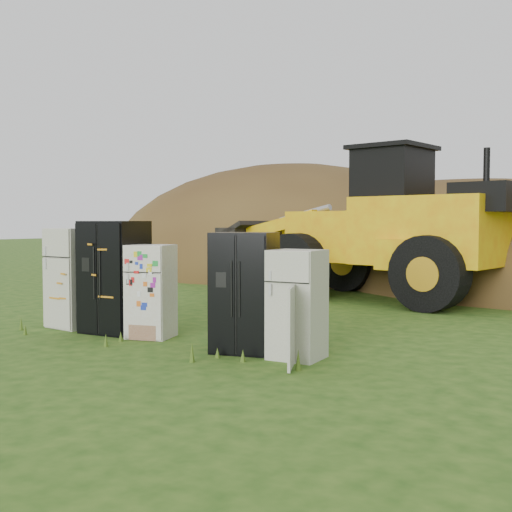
{
  "coord_description": "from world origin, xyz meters",
  "views": [
    {
      "loc": [
        7.04,
        -7.88,
        1.96
      ],
      "look_at": [
        0.21,
        2.0,
        1.33
      ],
      "focal_mm": 45.0,
      "sensor_mm": 36.0,
      "label": 1
    }
  ],
  "objects_px": {
    "fridge_black_side": "(115,277)",
    "fridge_black_right": "(244,292)",
    "fridge_sticker": "(151,291)",
    "wheel_loader": "(358,223)",
    "fridge_leftmost": "(75,278)",
    "fridge_open_door": "(297,304)"
  },
  "relations": [
    {
      "from": "fridge_black_side",
      "to": "wheel_loader",
      "type": "height_order",
      "value": "wheel_loader"
    },
    {
      "from": "fridge_open_door",
      "to": "fridge_black_right",
      "type": "bearing_deg",
      "value": 176.28
    },
    {
      "from": "fridge_leftmost",
      "to": "fridge_black_side",
      "type": "xyz_separation_m",
      "value": [
        1.06,
        0.0,
        0.07
      ]
    },
    {
      "from": "fridge_sticker",
      "to": "wheel_loader",
      "type": "xyz_separation_m",
      "value": [
        0.34,
        7.34,
        1.14
      ]
    },
    {
      "from": "fridge_leftmost",
      "to": "fridge_open_door",
      "type": "bearing_deg",
      "value": 1.88
    },
    {
      "from": "fridge_sticker",
      "to": "wheel_loader",
      "type": "distance_m",
      "value": 7.43
    },
    {
      "from": "fridge_black_side",
      "to": "fridge_black_right",
      "type": "bearing_deg",
      "value": -7.53
    },
    {
      "from": "fridge_sticker",
      "to": "fridge_open_door",
      "type": "height_order",
      "value": "fridge_sticker"
    },
    {
      "from": "fridge_sticker",
      "to": "fridge_open_door",
      "type": "distance_m",
      "value": 2.93
    },
    {
      "from": "wheel_loader",
      "to": "fridge_sticker",
      "type": "bearing_deg",
      "value": -86.76
    },
    {
      "from": "fridge_black_side",
      "to": "fridge_sticker",
      "type": "distance_m",
      "value": 0.9
    },
    {
      "from": "fridge_black_side",
      "to": "fridge_black_right",
      "type": "xyz_separation_m",
      "value": [
        2.9,
        -0.07,
        -0.09
      ]
    },
    {
      "from": "fridge_sticker",
      "to": "fridge_black_right",
      "type": "relative_size",
      "value": 0.87
    },
    {
      "from": "fridge_black_right",
      "to": "fridge_black_side",
      "type": "bearing_deg",
      "value": 161.21
    },
    {
      "from": "fridge_leftmost",
      "to": "fridge_open_door",
      "type": "distance_m",
      "value": 4.87
    },
    {
      "from": "fridge_black_side",
      "to": "fridge_black_right",
      "type": "relative_size",
      "value": 1.1
    },
    {
      "from": "fridge_black_side",
      "to": "fridge_black_right",
      "type": "height_order",
      "value": "fridge_black_side"
    },
    {
      "from": "fridge_open_door",
      "to": "wheel_loader",
      "type": "bearing_deg",
      "value": 103.64
    },
    {
      "from": "fridge_leftmost",
      "to": "fridge_black_right",
      "type": "distance_m",
      "value": 3.96
    },
    {
      "from": "fridge_leftmost",
      "to": "fridge_sticker",
      "type": "xyz_separation_m",
      "value": [
        1.94,
        0.01,
        -0.14
      ]
    },
    {
      "from": "fridge_black_right",
      "to": "fridge_open_door",
      "type": "bearing_deg",
      "value": -15.55
    },
    {
      "from": "fridge_sticker",
      "to": "fridge_leftmost",
      "type": "bearing_deg",
      "value": 161.55
    }
  ]
}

